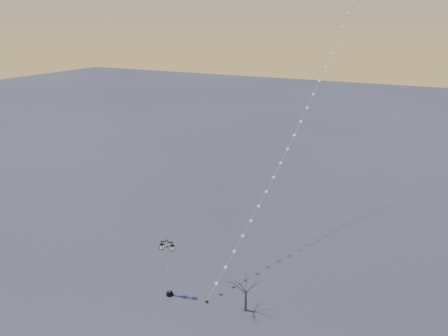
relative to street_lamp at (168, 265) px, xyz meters
The scene contains 4 objects.
ground 3.69m from the street_lamp, 10.12° to the right, with size 300.00×300.00×0.00m, color #444444.
street_lamp is the anchor object (origin of this frame).
bare_tree 7.12m from the street_lamp, ahead, with size 2.26×2.26×3.74m.
kite_train 30.67m from the street_lamp, 72.53° to the left, with size 8.13×45.65×44.11m.
Camera 1 is at (15.90, -24.62, 23.30)m, focal length 32.10 mm.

